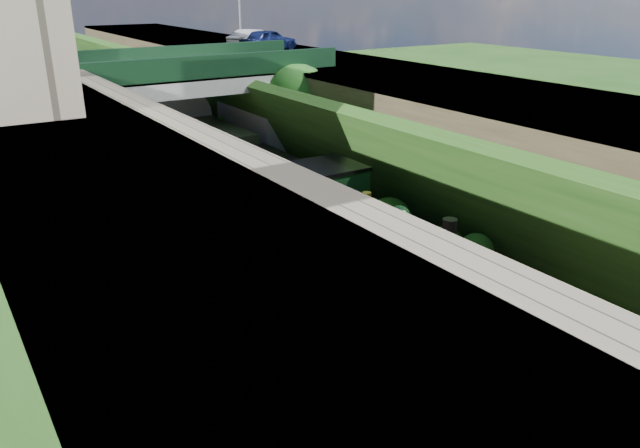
# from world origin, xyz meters

# --- Properties ---
(ground) EXTENTS (160.00, 160.00, 0.00)m
(ground) POSITION_xyz_m (0.00, 0.00, 0.00)
(ground) COLOR #1E4714
(ground) RESTS_ON ground
(trackbed) EXTENTS (10.00, 90.00, 0.20)m
(trackbed) POSITION_xyz_m (0.00, 20.00, 0.10)
(trackbed) COLOR #473F38
(trackbed) RESTS_ON ground
(retaining_wall) EXTENTS (1.00, 90.00, 7.00)m
(retaining_wall) POSITION_xyz_m (-5.50, 20.00, 3.50)
(retaining_wall) COLOR #756B56
(retaining_wall) RESTS_ON ground
(street_plateau_left) EXTENTS (6.00, 90.00, 7.00)m
(street_plateau_left) POSITION_xyz_m (-9.00, 20.00, 3.50)
(street_plateau_left) COLOR #262628
(street_plateau_left) RESTS_ON ground
(street_plateau_right) EXTENTS (8.00, 90.00, 6.25)m
(street_plateau_right) POSITION_xyz_m (9.50, 20.00, 3.12)
(street_plateau_right) COLOR #262628
(street_plateau_right) RESTS_ON ground
(embankment_slope) EXTENTS (4.51, 90.00, 6.36)m
(embankment_slope) POSITION_xyz_m (4.99, 20.31, 2.74)
(embankment_slope) COLOR #1E4714
(embankment_slope) RESTS_ON ground
(track_left) EXTENTS (2.50, 90.00, 0.20)m
(track_left) POSITION_xyz_m (-2.00, 20.00, 0.25)
(track_left) COLOR black
(track_left) RESTS_ON trackbed
(track_right) EXTENTS (2.50, 90.00, 0.20)m
(track_right) POSITION_xyz_m (1.20, 20.00, 0.25)
(track_right) COLOR black
(track_right) RESTS_ON trackbed
(road_bridge) EXTENTS (16.00, 6.40, 7.25)m
(road_bridge) POSITION_xyz_m (0.94, 24.00, 4.08)
(road_bridge) COLOR gray
(road_bridge) RESTS_ON ground
(tree) EXTENTS (3.60, 3.80, 6.60)m
(tree) POSITION_xyz_m (5.91, 20.70, 4.65)
(tree) COLOR black
(tree) RESTS_ON ground
(car_blue) EXTENTS (4.60, 2.91, 1.46)m
(car_blue) POSITION_xyz_m (9.24, 30.12, 6.98)
(car_blue) COLOR #111A4C
(car_blue) RESTS_ON street_plateau_right
(car_silver) EXTENTS (4.43, 3.13, 1.39)m
(car_silver) POSITION_xyz_m (8.80, 31.39, 6.94)
(car_silver) COLOR #B6B7BB
(car_silver) RESTS_ON street_plateau_right
(locomotive) EXTENTS (3.10, 10.22, 3.83)m
(locomotive) POSITION_xyz_m (1.20, 8.11, 1.89)
(locomotive) COLOR black
(locomotive) RESTS_ON trackbed
(tender) EXTENTS (2.70, 6.00, 3.05)m
(tender) POSITION_xyz_m (1.20, 15.47, 1.62)
(tender) COLOR black
(tender) RESTS_ON trackbed
(coach_front) EXTENTS (2.90, 18.00, 3.70)m
(coach_front) POSITION_xyz_m (1.20, 28.07, 2.05)
(coach_front) COLOR black
(coach_front) RESTS_ON trackbed
(coach_middle) EXTENTS (2.90, 18.00, 3.70)m
(coach_middle) POSITION_xyz_m (1.20, 46.87, 2.05)
(coach_middle) COLOR black
(coach_middle) RESTS_ON trackbed
(coach_rear) EXTENTS (2.90, 18.00, 3.70)m
(coach_rear) POSITION_xyz_m (1.20, 65.67, 2.05)
(coach_rear) COLOR black
(coach_rear) RESTS_ON trackbed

